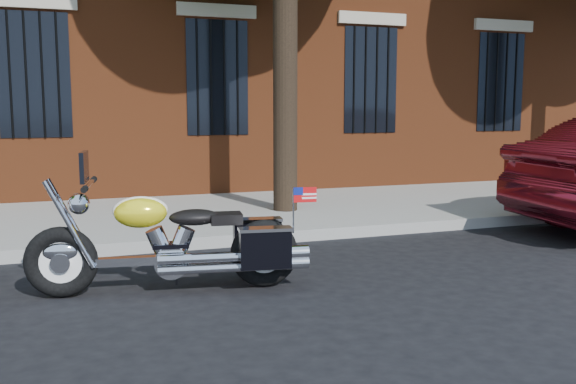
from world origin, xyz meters
name	(u,v)px	position (x,y,z in m)	size (l,w,h in m)	color
ground	(332,267)	(0.00, 0.00, 0.00)	(120.00, 120.00, 0.00)	black
curb	(288,236)	(0.00, 1.38, 0.07)	(40.00, 0.16, 0.15)	gray
sidewalk	(247,213)	(0.00, 3.26, 0.07)	(40.00, 3.60, 0.15)	gray
motorcycle	(180,245)	(-1.69, -0.37, 0.44)	(2.52, 0.97, 1.30)	black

